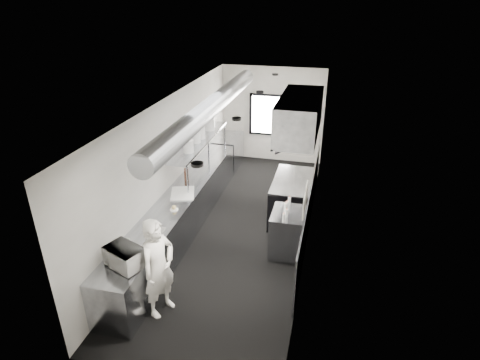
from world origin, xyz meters
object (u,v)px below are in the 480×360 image
Objects in this scene: bottle_station at (288,233)px; small_plate at (174,210)px; knife_block at (186,174)px; squeeze_bottle_e at (289,201)px; range at (291,198)px; deli_tub_b at (126,242)px; squeeze_bottle_c at (286,208)px; far_work_table at (228,151)px; microwave at (124,257)px; pass_shelf at (200,141)px; plate_stack_a at (188,146)px; exhaust_hood at (299,116)px; plate_stack_b at (196,137)px; line_cook at (159,268)px; plate_stack_c at (200,131)px; deli_tub_a at (113,257)px; squeeze_bottle_a at (284,218)px; squeeze_bottle_d at (287,206)px; prep_counter at (181,213)px; plate_stack_d at (210,123)px; cutting_board at (183,193)px; squeeze_bottle_b at (287,213)px.

small_plate is at bearing -169.00° from bottle_station.
knife_block is 2.49m from squeeze_bottle_e.
squeeze_bottle_e is at bearing -86.32° from range.
squeeze_bottle_c reaches higher than deli_tub_b.
far_work_table is 6.14m from microwave.
pass_shelf is 18.20× the size of small_plate.
microwave is 3.18m from plate_stack_a.
far_work_table is 6.06× the size of squeeze_bottle_c.
exhaust_hood reaches higher than plate_stack_b.
far_work_table is 5.43× the size of knife_block.
plate_stack_b reaches higher than pass_shelf.
line_cook is 4.89× the size of plate_stack_c.
plate_stack_a reaches higher than deli_tub_a.
squeeze_bottle_a is at bearing -99.83° from bottle_station.
squeeze_bottle_d is at bearing -59.42° from far_work_table.
squeeze_bottle_a is at bearing -22.98° from line_cook.
deli_tub_a is 1.73m from small_plate.
plate_stack_b is (-0.20, 1.95, 0.80)m from small_plate.
squeeze_bottle_d reaches higher than range.
squeeze_bottle_a is (2.27, -1.25, -0.72)m from plate_stack_a.
deli_tub_a is at bearing 114.50° from line_cook.
prep_counter is 0.96m from knife_block.
plate_stack_d is (0.03, 0.93, 0.05)m from plate_stack_b.
plate_stack_b is (-2.37, 1.53, 1.26)m from bottle_station.
squeeze_bottle_d is at bearing -45.81° from plate_stack_d.
plate_stack_c is at bearing -92.09° from far_work_table.
range is 7.25× the size of knife_block.
exhaust_hood reaches higher than squeeze_bottle_c.
bottle_station is at bearing -37.44° from plate_stack_c.
small_plate is at bearing -165.81° from squeeze_bottle_d.
squeeze_bottle_a is (2.20, -0.59, 0.07)m from cutting_board.
microwave is at bearing -120.47° from range.
deli_tub_a is 0.41× the size of plate_stack_c.
squeeze_bottle_b is 0.48m from squeeze_bottle_e.
deli_tub_a reaches higher than small_plate.
plate_stack_b reaches higher than cutting_board.
small_plate reaches higher than bottle_station.
exhaust_hood is 8.21× the size of plate_stack_a.
squeeze_bottle_b reaches higher than small_plate.
squeeze_bottle_c is at bearing -60.21° from far_work_table.
prep_counter is 0.47m from cutting_board.
microwave is at bearing -89.44° from cutting_board.
line_cook is at bearing -125.58° from squeeze_bottle_e.
plate_stack_b reaches higher than prep_counter.
bottle_station is 2.37× the size of plate_stack_d.
range reaches higher than prep_counter.
pass_shelf reaches higher than prep_counter.
plate_stack_b is at bearing 141.15° from squeeze_bottle_a.
knife_block is 2.66m from squeeze_bottle_b.
squeeze_bottle_a reaches higher than deli_tub_a.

